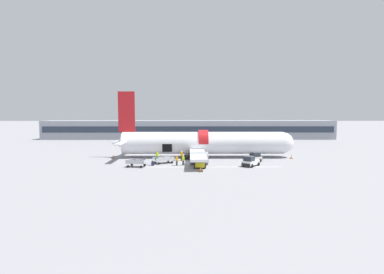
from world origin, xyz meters
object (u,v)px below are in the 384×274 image
at_px(baggage_tug_mid, 250,162).
at_px(suitcase_on_tarmac_upright, 153,164).
at_px(baggage_cart_loading, 164,160).
at_px(baggage_tug_lead, 254,158).
at_px(ground_crew_loader_b, 177,160).
at_px(baggage_tug_rear, 200,163).
at_px(ground_crew_driver, 183,160).
at_px(airplane, 201,143).
at_px(ground_crew_supervisor, 157,156).
at_px(baggage_cart_queued, 137,163).
at_px(ground_crew_loader_a, 182,155).

relative_size(baggage_tug_mid, suitcase_on_tarmac_upright, 4.51).
relative_size(baggage_tug_mid, baggage_cart_loading, 0.85).
height_order(baggage_tug_lead, ground_crew_loader_b, ground_crew_loader_b).
xyz_separation_m(baggage_tug_lead, baggage_tug_rear, (-9.22, -5.43, -0.00)).
bearing_deg(baggage_tug_mid, ground_crew_driver, 174.46).
bearing_deg(baggage_tug_rear, ground_crew_driver, 140.13).
distance_m(airplane, ground_crew_supervisor, 8.59).
distance_m(baggage_tug_lead, ground_crew_loader_b, 13.28).
xyz_separation_m(airplane, ground_crew_loader_b, (-4.03, -8.63, -1.79)).
relative_size(baggage_tug_lead, baggage_tug_rear, 1.22).
distance_m(baggage_cart_queued, ground_crew_supervisor, 6.59).
distance_m(baggage_cart_queued, ground_crew_loader_b, 6.04).
relative_size(baggage_tug_lead, ground_crew_loader_a, 1.74).
bearing_deg(baggage_cart_queued, baggage_tug_rear, -3.96).
bearing_deg(baggage_cart_loading, ground_crew_loader_b, -44.74).
height_order(baggage_cart_queued, ground_crew_driver, ground_crew_driver).
height_order(baggage_tug_rear, baggage_cart_queued, baggage_tug_rear).
xyz_separation_m(baggage_cart_loading, suitcase_on_tarmac_upright, (-1.55, -2.23, -0.19)).
xyz_separation_m(baggage_cart_queued, ground_crew_driver, (6.92, 1.47, 0.24)).
distance_m(baggage_tug_rear, ground_crew_supervisor, 9.83).
bearing_deg(baggage_cart_loading, baggage_tug_rear, -34.38).
bearing_deg(baggage_tug_rear, airplane, 87.23).
relative_size(baggage_tug_mid, baggage_tug_rear, 1.39).
height_order(baggage_tug_mid, ground_crew_supervisor, baggage_tug_mid).
distance_m(baggage_cart_loading, ground_crew_supervisor, 3.23).
xyz_separation_m(baggage_cart_queued, suitcase_on_tarmac_upright, (2.21, 1.02, -0.25)).
relative_size(baggage_tug_rear, ground_crew_supervisor, 1.55).
distance_m(baggage_tug_lead, baggage_tug_rear, 10.70).
xyz_separation_m(ground_crew_driver, suitcase_on_tarmac_upright, (-4.71, -0.46, -0.50)).
bearing_deg(airplane, ground_crew_driver, -110.28).
xyz_separation_m(baggage_cart_loading, baggage_cart_queued, (-3.76, -3.25, 0.06)).
relative_size(baggage_tug_rear, baggage_cart_queued, 0.63).
distance_m(ground_crew_loader_b, ground_crew_driver, 1.06).
xyz_separation_m(baggage_tug_lead, suitcase_on_tarmac_upright, (-16.48, -3.76, -0.33)).
relative_size(baggage_tug_mid, ground_crew_supervisor, 2.16).
relative_size(airplane, baggage_tug_rear, 13.62).
height_order(baggage_tug_rear, baggage_cart_loading, baggage_tug_rear).
height_order(airplane, suitcase_on_tarmac_upright, airplane).
distance_m(airplane, ground_crew_driver, 8.98).
height_order(baggage_cart_loading, suitcase_on_tarmac_upright, baggage_cart_loading).
bearing_deg(baggage_cart_loading, ground_crew_driver, -29.36).
height_order(baggage_tug_mid, ground_crew_loader_a, ground_crew_loader_a).
xyz_separation_m(airplane, baggage_tug_rear, (-0.50, -10.38, -1.98)).
xyz_separation_m(baggage_tug_rear, baggage_cart_loading, (-5.71, 3.91, -0.13)).
bearing_deg(baggage_tug_mid, baggage_cart_queued, -178.42).
distance_m(baggage_tug_rear, ground_crew_loader_a, 7.07).
distance_m(baggage_cart_loading, ground_crew_driver, 3.64).
xyz_separation_m(baggage_tug_mid, baggage_cart_queued, (-17.21, -0.48, -0.11)).
bearing_deg(ground_crew_supervisor, baggage_tug_rear, -43.80).
height_order(ground_crew_loader_b, ground_crew_driver, ground_crew_loader_b).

